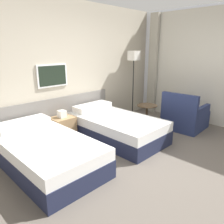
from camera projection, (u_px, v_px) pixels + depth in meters
ground_plane at (159, 163)px, 3.49m from camera, size 16.00×16.00×0.00m
wall_headboard at (72, 71)px, 4.60m from camera, size 10.00×0.10×2.70m
bed_near_door at (45, 152)px, 3.35m from camera, size 1.07×1.92×0.58m
bed_near_window at (116, 127)px, 4.41m from camera, size 1.07×1.92×0.58m
nightstand at (63, 128)px, 4.36m from camera, size 0.42×0.38×0.60m
floor_lamp at (134, 63)px, 5.41m from camera, size 0.24×0.24×1.70m
side_table at (147, 112)px, 5.01m from camera, size 0.46×0.46×0.52m
armchair at (185, 117)px, 4.94m from camera, size 0.88×0.84×0.85m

